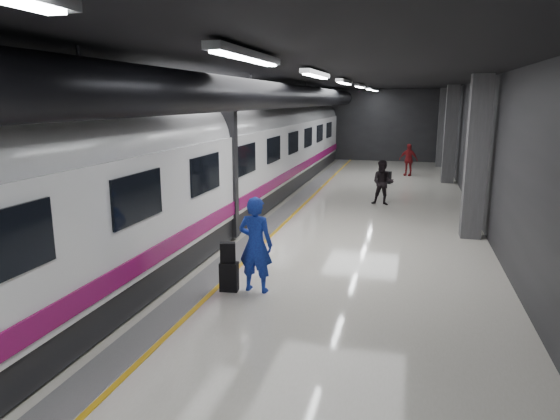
% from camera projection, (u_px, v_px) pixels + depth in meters
% --- Properties ---
extents(ground, '(40.00, 40.00, 0.00)m').
position_uv_depth(ground, '(299.00, 245.00, 13.44)').
color(ground, silver).
rests_on(ground, ground).
extents(platform_hall, '(10.02, 40.02, 4.51)m').
position_uv_depth(platform_hall, '(297.00, 110.00, 13.66)').
color(platform_hall, black).
rests_on(platform_hall, ground).
extents(train, '(3.05, 38.00, 4.05)m').
position_uv_depth(train, '(185.00, 164.00, 13.80)').
color(train, black).
rests_on(train, ground).
extents(traveler_main, '(0.75, 0.53, 1.96)m').
position_uv_depth(traveler_main, '(256.00, 245.00, 9.99)').
color(traveler_main, '#183FB7').
rests_on(traveler_main, ground).
extents(suitcase_main, '(0.39, 0.27, 0.60)m').
position_uv_depth(suitcase_main, '(229.00, 277.00, 10.13)').
color(suitcase_main, black).
rests_on(suitcase_main, ground).
extents(shoulder_bag, '(0.35, 0.26, 0.41)m').
position_uv_depth(shoulder_bag, '(228.00, 253.00, 10.04)').
color(shoulder_bag, black).
rests_on(shoulder_bag, suitcase_main).
extents(traveler_far_a, '(0.84, 0.68, 1.66)m').
position_uv_depth(traveler_far_a, '(383.00, 183.00, 18.39)').
color(traveler_far_a, black).
rests_on(traveler_far_a, ground).
extents(traveler_far_b, '(1.04, 0.69, 1.64)m').
position_uv_depth(traveler_far_b, '(408.00, 160.00, 25.59)').
color(traveler_far_b, maroon).
rests_on(traveler_far_b, ground).
extents(suitcase_far, '(0.42, 0.32, 0.56)m').
position_uv_depth(suitcase_far, '(387.00, 177.00, 23.29)').
color(suitcase_far, black).
rests_on(suitcase_far, ground).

